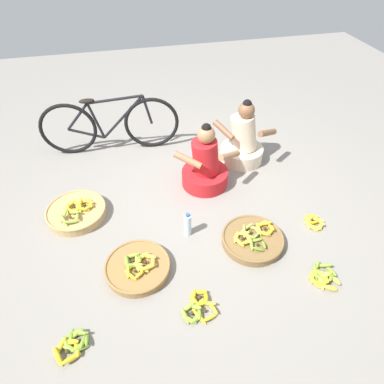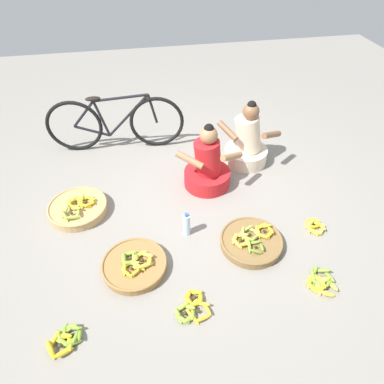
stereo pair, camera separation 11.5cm
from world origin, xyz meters
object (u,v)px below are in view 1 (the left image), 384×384
Objects in this scene: banana_basket_mid_right at (253,239)px; loose_bananas_back_right at (314,222)px; loose_bananas_mid_left at (73,344)px; banana_basket_front_center at (76,212)px; vendor_woman_front at (205,166)px; banana_basket_back_left at (138,267)px; vendor_woman_behind at (243,142)px; water_bottle at (188,225)px; bicycle_leaning at (110,125)px; loose_bananas_near_bicycle at (198,307)px; loose_bananas_front_right at (323,277)px.

banana_basket_mid_right is 0.70m from loose_bananas_back_right.
banana_basket_front_center is at bearing 89.86° from loose_bananas_mid_left.
vendor_woman_front is 1.34× the size of banana_basket_back_left.
vendor_woman_behind is 1.40m from water_bottle.
bicycle_leaning is 2.63m from loose_bananas_back_right.
vendor_woman_behind is 2.13m from loose_bananas_near_bicycle.
banana_basket_mid_right is 1.81× the size of loose_bananas_near_bicycle.
loose_bananas_mid_left is (-1.98, -1.93, -0.23)m from vendor_woman_behind.
bicycle_leaning is 2.89× the size of banana_basket_mid_right.
loose_bananas_front_right is 1.29m from water_bottle.
banana_basket_mid_right is 2.34× the size of loose_bananas_back_right.
loose_bananas_mid_left reaches higher than loose_bananas_back_right.
vendor_woman_behind is 3.02× the size of water_bottle.
water_bottle is at bearing 83.13° from loose_bananas_near_bicycle.
banana_basket_front_center is at bearing 126.36° from loose_bananas_near_bicycle.
banana_basket_front_center is at bearing 154.76° from water_bottle.
banana_basket_back_left is 1.84× the size of loose_bananas_front_right.
banana_basket_mid_right reaches higher than loose_bananas_near_bicycle.
loose_bananas_mid_left is at bearing -100.14° from bicycle_leaning.
loose_bananas_back_right is (1.36, 0.64, -0.00)m from loose_bananas_near_bicycle.
vendor_woman_behind reaches higher than loose_bananas_back_right.
loose_bananas_front_right is at bearing -49.48° from banana_basket_mid_right.
banana_basket_front_center is at bearing -164.60° from vendor_woman_behind.
vendor_woman_behind is at bearing 44.22° from loose_bananas_mid_left.
banana_basket_mid_right is at bearing -58.02° from bicycle_leaning.
banana_basket_back_left reaches higher than loose_bananas_back_right.
vendor_woman_front is 1.32× the size of banana_basket_mid_right.
banana_basket_back_left is 0.98× the size of banana_basket_mid_right.
bicycle_leaning is 6.77× the size of loose_bananas_back_right.
vendor_woman_front is 1.28× the size of banana_basket_front_center.
loose_bananas_near_bicycle is at bearing 4.51° from loose_bananas_mid_left.
loose_bananas_back_right is (2.33, 0.72, -0.00)m from loose_bananas_mid_left.
vendor_woman_front reaches higher than loose_bananas_back_right.
banana_basket_mid_right is at bearing 3.46° from banana_basket_back_left.
water_bottle is (-0.57, 0.26, 0.07)m from banana_basket_mid_right.
banana_basket_mid_right is (1.63, -0.76, -0.01)m from banana_basket_front_center.
loose_bananas_near_bicycle reaches higher than loose_bananas_back_right.
loose_bananas_front_right is (2.08, -1.28, -0.03)m from banana_basket_front_center.
vendor_woman_behind is at bearing 31.60° from vendor_woman_front.
vendor_woman_behind reaches higher than banana_basket_mid_right.
vendor_woman_behind is at bearing 93.21° from loose_bananas_front_right.
vendor_woman_front is 1.37m from banana_basket_back_left.
banana_basket_mid_right is at bearing -24.83° from banana_basket_front_center.
vendor_woman_front is 0.46× the size of bicycle_leaning.
water_bottle is at bearing 142.65° from loose_bananas_front_right.
water_bottle is at bearing 172.53° from loose_bananas_back_right.
banana_basket_front_center is 1.38m from loose_bananas_mid_left.
banana_basket_mid_right is 0.69m from loose_bananas_front_right.
loose_bananas_mid_left is at bearing -133.91° from banana_basket_back_left.
vendor_woman_front is at bearing 102.71° from banana_basket_mid_right.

